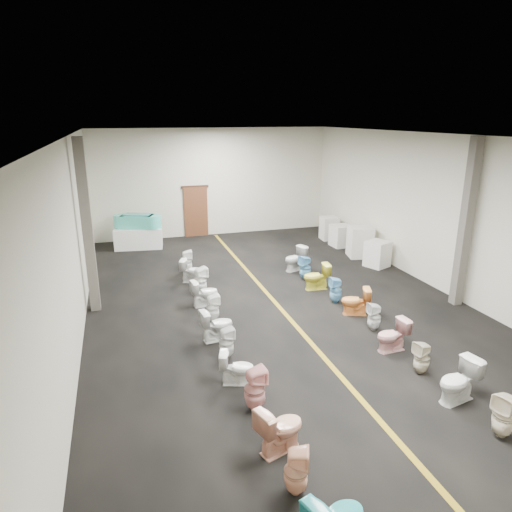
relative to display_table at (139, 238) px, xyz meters
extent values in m
plane|color=black|center=(3.29, -6.78, -0.40)|extent=(16.00, 16.00, 0.00)
plane|color=black|center=(3.29, -6.78, 4.10)|extent=(16.00, 16.00, 0.00)
plane|color=beige|center=(3.29, 1.22, 1.85)|extent=(10.00, 0.00, 10.00)
plane|color=beige|center=(-1.71, -6.78, 1.85)|extent=(0.00, 16.00, 16.00)
plane|color=beige|center=(8.29, -6.78, 1.85)|extent=(0.00, 16.00, 16.00)
cube|color=olive|center=(3.29, -6.78, -0.40)|extent=(0.12, 15.60, 0.01)
cube|color=#562D19|center=(2.49, 1.16, 0.65)|extent=(1.00, 0.10, 2.10)
cube|color=#331C11|center=(2.49, 1.17, 1.72)|extent=(1.15, 0.08, 0.10)
cube|color=#59544C|center=(-1.46, -5.78, 1.85)|extent=(0.25, 0.25, 4.50)
cube|color=#59544C|center=(8.04, -8.28, 1.85)|extent=(0.25, 0.25, 4.50)
cube|color=white|center=(0.00, 0.00, 0.00)|extent=(1.89, 1.12, 0.80)
cube|color=#44C6B1|center=(0.00, 0.00, 0.65)|extent=(1.36, 1.07, 0.50)
cylinder|color=#44C6B1|center=(-0.55, 0.23, 0.65)|extent=(0.66, 0.66, 0.50)
cylinder|color=#44C6B1|center=(0.55, -0.23, 0.65)|extent=(0.66, 0.66, 0.50)
cube|color=teal|center=(0.00, 0.00, 0.85)|extent=(1.10, 0.81, 0.20)
cube|color=silver|center=(7.69, -4.78, 0.04)|extent=(0.91, 0.91, 0.89)
cube|color=silver|center=(7.69, -3.58, 0.16)|extent=(0.98, 0.98, 1.12)
cube|color=silver|center=(7.69, -2.12, 0.02)|extent=(0.78, 0.78, 0.84)
cube|color=silver|center=(7.69, -1.04, 0.08)|extent=(0.72, 0.72, 0.95)
imported|color=#EDAE8A|center=(1.33, -13.16, -0.04)|extent=(0.44, 0.43, 0.73)
imported|color=#E5A285|center=(1.42, -12.30, 0.00)|extent=(0.88, 0.66, 0.79)
imported|color=#E29E99|center=(1.34, -11.21, 0.01)|extent=(0.41, 0.41, 0.82)
imported|color=white|center=(1.25, -10.32, -0.06)|extent=(0.74, 0.56, 0.67)
imported|color=silver|center=(1.29, -9.30, -0.05)|extent=(0.35, 0.35, 0.70)
imported|color=silver|center=(1.27, -8.44, -0.02)|extent=(0.79, 0.51, 0.76)
imported|color=white|center=(1.39, -7.41, -0.04)|extent=(0.35, 0.35, 0.71)
imported|color=white|center=(1.38, -6.39, -0.03)|extent=(0.77, 0.50, 0.74)
imported|color=white|center=(1.42, -5.54, 0.01)|extent=(0.47, 0.46, 0.82)
imported|color=white|center=(1.37, -4.46, -0.03)|extent=(0.82, 0.65, 0.73)
imported|color=white|center=(1.34, -3.50, -0.02)|extent=(0.37, 0.36, 0.76)
imported|color=beige|center=(4.95, -13.05, 0.00)|extent=(0.46, 0.45, 0.79)
imported|color=silver|center=(4.93, -12.04, 0.01)|extent=(0.87, 0.60, 0.81)
imported|color=beige|center=(4.88, -11.05, -0.05)|extent=(0.36, 0.35, 0.69)
imported|color=#DBA09D|center=(4.84, -10.07, -0.03)|extent=(0.75, 0.46, 0.73)
imported|color=silver|center=(5.00, -9.06, -0.05)|extent=(0.34, 0.33, 0.69)
imported|color=#F59945|center=(5.01, -8.12, -0.03)|extent=(0.82, 0.64, 0.74)
imported|color=#72BCE4|center=(4.89, -7.25, -0.03)|extent=(0.37, 0.37, 0.74)
imported|color=yellow|center=(4.80, -6.15, -0.01)|extent=(0.81, 0.51, 0.79)
imported|color=#65AEDA|center=(4.81, -5.27, -0.01)|extent=(0.44, 0.43, 0.78)
imported|color=silver|center=(4.84, -4.34, 0.00)|extent=(0.90, 0.70, 0.80)
camera|label=1|loc=(-0.67, -17.82, 4.59)|focal=32.00mm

